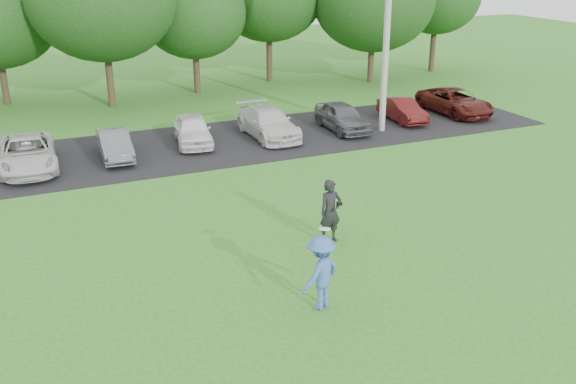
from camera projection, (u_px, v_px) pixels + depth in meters
name	position (u px, v px, depth m)	size (l,w,h in m)	color
ground	(346.00, 288.00, 15.74)	(100.00, 100.00, 0.00)	#287120
parking_lot	(196.00, 146.00, 26.82)	(32.00, 6.50, 0.03)	black
utility_pole	(388.00, 14.00, 27.13)	(0.28, 0.28, 10.24)	#A0A09B
frisbee_player	(321.00, 273.00, 14.61)	(1.34, 1.12, 2.03)	#3E62AF
camera_bystander	(330.00, 211.00, 17.92)	(0.69, 0.47, 1.83)	black
parked_cars	(198.00, 132.00, 26.55)	(28.36, 4.83, 1.24)	slate
tree_row	(167.00, 4.00, 33.94)	(42.39, 9.85, 8.64)	#38281C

